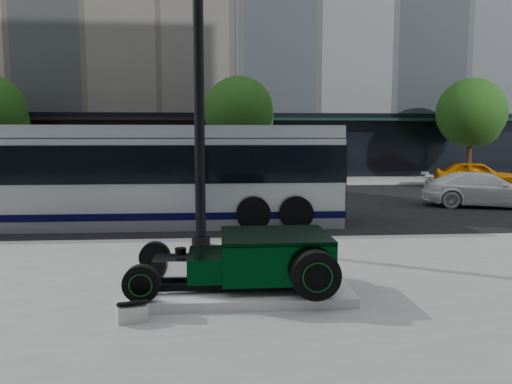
{
  "coord_description": "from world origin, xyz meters",
  "views": [
    {
      "loc": [
        -0.19,
        -14.16,
        2.63
      ],
      "look_at": [
        0.8,
        -1.52,
        1.2
      ],
      "focal_mm": 35.0,
      "sensor_mm": 36.0,
      "label": 1
    }
  ],
  "objects": [
    {
      "name": "ground",
      "position": [
        0.0,
        0.0,
        0.0
      ],
      "size": [
        120.0,
        120.0,
        0.0
      ],
      "primitive_type": "plane",
      "color": "black",
      "rests_on": "ground"
    },
    {
      "name": "display_plinth",
      "position": [
        0.17,
        -6.37,
        0.2
      ],
      "size": [
        3.4,
        1.8,
        0.15
      ],
      "primitive_type": "cube",
      "color": "silver",
      "rests_on": "sidewalk_near"
    },
    {
      "name": "white_sedan",
      "position": [
        9.72,
        3.55,
        0.64
      ],
      "size": [
        4.75,
        3.03,
        1.28
      ],
      "primitive_type": "imported",
      "rotation": [
        0.0,
        0.0,
        1.27
      ],
      "color": "white",
      "rests_on": "ground"
    },
    {
      "name": "lamppost",
      "position": [
        -0.58,
        -2.72,
        3.74
      ],
      "size": [
        0.43,
        0.43,
        7.82
      ],
      "color": "black",
      "rests_on": "sidewalk_near"
    },
    {
      "name": "yellow_taxi",
      "position": [
        12.82,
        9.91,
        0.68
      ],
      "size": [
        4.33,
        2.92,
        1.37
      ],
      "primitive_type": "imported",
      "rotation": [
        0.0,
        0.0,
        1.22
      ],
      "color": "orange",
      "rests_on": "ground"
    },
    {
      "name": "hot_rod",
      "position": [
        0.5,
        -6.37,
        0.7
      ],
      "size": [
        3.22,
        2.0,
        0.81
      ],
      "color": "black",
      "rests_on": "display_plinth"
    },
    {
      "name": "street_trees",
      "position": [
        1.15,
        13.07,
        3.77
      ],
      "size": [
        29.8,
        3.8,
        5.7
      ],
      "color": "black",
      "rests_on": "sidewalk_far"
    },
    {
      "name": "sidewalk_far",
      "position": [
        0.0,
        14.0,
        0.06
      ],
      "size": [
        70.0,
        4.0,
        0.12
      ],
      "primitive_type": "cube",
      "color": "gray",
      "rests_on": "ground"
    },
    {
      "name": "info_plaque",
      "position": [
        -1.37,
        -7.45,
        0.24
      ],
      "size": [
        0.47,
        0.4,
        0.31
      ],
      "color": "silver",
      "rests_on": "sidewalk_near"
    },
    {
      "name": "transit_bus",
      "position": [
        -2.58,
        0.8,
        1.49
      ],
      "size": [
        12.12,
        2.88,
        2.92
      ],
      "color": "silver",
      "rests_on": "ground"
    }
  ]
}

